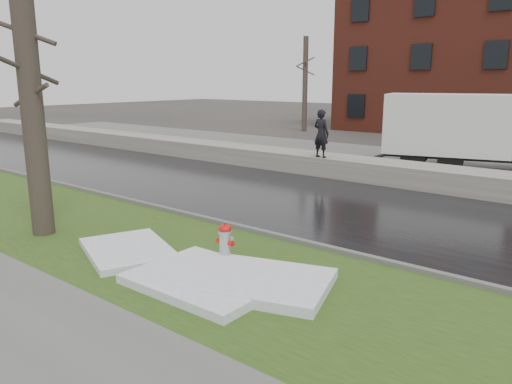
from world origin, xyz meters
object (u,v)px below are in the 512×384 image
Objects in this scene: tree at (31,98)px; box_truck at (473,131)px; fire_hydrant at (225,241)px; worker at (321,134)px.

tree is 16.12m from box_truck.
worker reaches higher than fire_hydrant.
worker is (-4.04, -4.82, 0.03)m from box_truck.
tree is 0.68× the size of box_truck.
worker is (-3.38, 9.02, 1.17)m from fire_hydrant.
worker is (1.30, 10.31, -1.56)m from tree.
box_truck is 6.29m from worker.
tree is 10.51m from worker.
box_truck reaches higher than worker.
fire_hydrant is at bearing -108.47° from box_truck.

